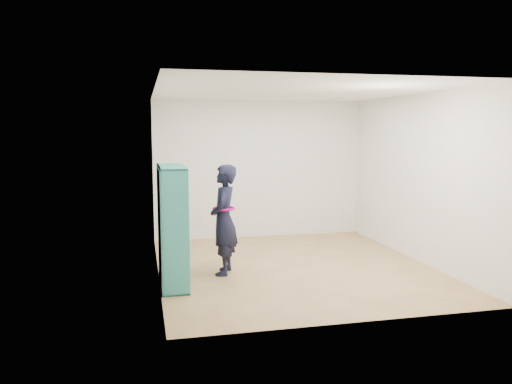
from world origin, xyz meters
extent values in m
plane|color=olive|center=(0.00, 0.00, 0.00)|extent=(4.50, 4.50, 0.00)
plane|color=white|center=(0.00, 0.00, 2.60)|extent=(4.50, 4.50, 0.00)
cube|color=white|center=(-2.00, 0.00, 1.30)|extent=(0.02, 4.50, 2.60)
cube|color=white|center=(2.00, 0.00, 1.30)|extent=(0.02, 4.50, 2.60)
cube|color=white|center=(0.00, 2.25, 1.30)|extent=(4.00, 0.02, 2.60)
cube|color=white|center=(0.00, -2.25, 1.30)|extent=(4.00, 0.02, 2.60)
cube|color=teal|center=(-1.82, -0.96, 0.79)|extent=(0.34, 0.02, 1.58)
cube|color=teal|center=(-1.82, 0.20, 0.79)|extent=(0.34, 0.02, 1.58)
cube|color=teal|center=(-1.82, -0.38, 0.01)|extent=(0.34, 1.18, 0.02)
cube|color=teal|center=(-1.82, -0.38, 1.56)|extent=(0.34, 1.18, 0.02)
cube|color=teal|center=(-1.98, -0.38, 0.79)|extent=(0.02, 1.18, 1.58)
cube|color=teal|center=(-1.82, -0.57, 0.79)|extent=(0.32, 0.02, 1.53)
cube|color=teal|center=(-1.82, -0.19, 0.79)|extent=(0.32, 0.02, 1.53)
cube|color=teal|center=(-1.82, -0.38, 0.41)|extent=(0.32, 1.13, 0.02)
cube|color=teal|center=(-1.82, -0.38, 0.79)|extent=(0.32, 1.13, 0.02)
cube|color=teal|center=(-1.82, -0.38, 1.17)|extent=(0.32, 1.13, 0.02)
cube|color=beige|center=(-1.80, -0.77, 0.06)|extent=(0.22, 0.14, 0.06)
cube|color=black|center=(-1.79, -0.82, 0.56)|extent=(0.18, 0.16, 0.29)
cube|color=maroon|center=(-1.79, -0.82, 0.93)|extent=(0.18, 0.16, 0.25)
cube|color=silver|center=(-1.80, -0.77, 1.22)|extent=(0.22, 0.14, 0.08)
cube|color=navy|center=(-1.79, -0.44, 0.18)|extent=(0.18, 0.16, 0.29)
cube|color=brown|center=(-1.79, -0.44, 0.56)|extent=(0.18, 0.16, 0.28)
cube|color=#BFB28C|center=(-1.80, -0.39, 0.83)|extent=(0.22, 0.14, 0.06)
cube|color=#26594C|center=(-1.79, -0.44, 1.30)|extent=(0.18, 0.16, 0.23)
cube|color=beige|center=(-1.79, -0.06, 0.14)|extent=(0.18, 0.16, 0.21)
cube|color=black|center=(-1.80, -0.01, 0.46)|extent=(0.22, 0.14, 0.08)
cube|color=maroon|center=(-1.79, -0.06, 0.93)|extent=(0.18, 0.16, 0.26)
cube|color=silver|center=(-1.79, -0.06, 1.31)|extent=(0.18, 0.16, 0.25)
imported|color=black|center=(-1.08, -0.11, 0.78)|extent=(0.52, 0.65, 1.56)
torus|color=#AA0D73|center=(-1.08, -0.11, 0.94)|extent=(0.40, 0.40, 0.04)
cube|color=silver|center=(-1.20, 0.01, 0.89)|extent=(0.04, 0.09, 0.13)
cube|color=black|center=(-1.20, 0.01, 0.89)|extent=(0.04, 0.09, 0.13)
camera|label=1|loc=(-2.19, -6.99, 2.03)|focal=35.00mm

